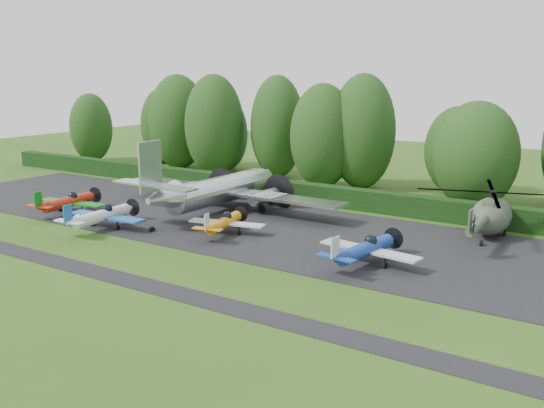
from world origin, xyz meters
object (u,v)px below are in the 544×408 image
Objects in this scene: light_plane_white at (102,216)px; light_plane_blue at (366,249)px; helicopter at (491,213)px; light_plane_orange at (225,222)px; transport_plane at (220,189)px; light_plane_red at (68,202)px.

light_plane_white is 1.00× the size of light_plane_blue.
light_plane_orange is at bearing -146.60° from helicopter.
light_plane_white is (-4.37, -10.70, -1.01)m from transport_plane.
light_plane_white is at bearing -143.58° from light_plane_orange.
light_plane_red is (-11.53, -8.49, -1.04)m from transport_plane.
transport_plane is 3.12× the size of light_plane_blue.
light_plane_blue is 13.48m from helicopter.
transport_plane is at bearing 71.70° from light_plane_white.
light_plane_red is at bearing -157.18° from helicopter.
light_plane_orange is 0.87× the size of light_plane_blue.
transport_plane is 11.60m from light_plane_white.
light_plane_white is at bearing -179.90° from light_plane_blue.
helicopter is at bearing 28.03° from light_plane_red.
light_plane_white reaches higher than light_plane_orange.
helicopter is (23.98, 4.79, -0.16)m from transport_plane.
light_plane_white is at bearing -149.04° from helicopter.
transport_plane is 14.36m from light_plane_red.
light_plane_blue is at bearing -111.25° from helicopter.
transport_plane is at bearing 143.02° from light_plane_orange.
light_plane_blue is (30.13, 0.95, 0.03)m from light_plane_red.
helicopter reaches higher than light_plane_white.
light_plane_blue reaches higher than light_plane_white.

